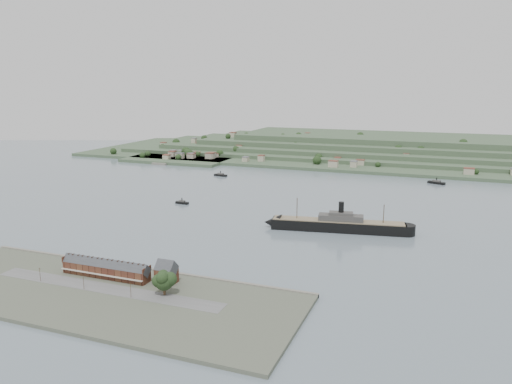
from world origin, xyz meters
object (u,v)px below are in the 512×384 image
(terrace_row, at_px, (106,269))
(tugboat, at_px, (182,202))
(gabled_building, at_px, (166,273))
(steamship, at_px, (334,224))
(fig_tree, at_px, (164,280))

(terrace_row, bearing_deg, tugboat, 105.97)
(gabled_building, xyz_separation_m, tugboat, (-88.86, 175.41, -6.76))
(steamship, bearing_deg, tugboat, 166.86)
(gabled_building, distance_m, steamship, 153.59)
(terrace_row, relative_size, tugboat, 4.25)
(terrace_row, relative_size, gabled_building, 3.95)
(terrace_row, height_order, gabled_building, gabled_building)
(terrace_row, xyz_separation_m, fig_tree, (44.82, -10.34, 3.56))
(fig_tree, bearing_deg, steamship, 70.04)
(tugboat, bearing_deg, steamship, -13.14)
(tugboat, bearing_deg, gabled_building, -63.14)
(gabled_building, relative_size, steamship, 0.12)
(tugboat, xyz_separation_m, fig_tree, (96.17, -189.77, 8.98))
(tugboat, bearing_deg, fig_tree, -63.12)
(gabled_building, relative_size, fig_tree, 1.02)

